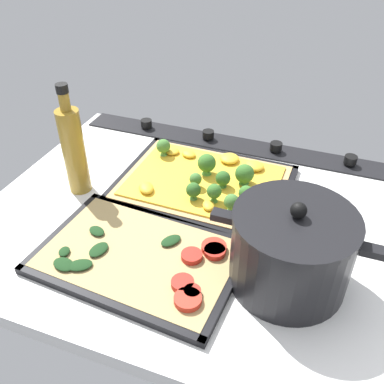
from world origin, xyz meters
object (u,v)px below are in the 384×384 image
baking_tray_back (139,258)px  veggie_pizza_back (144,257)px  broccoli_pizza (206,180)px  baking_tray_front (204,186)px  oil_bottle (75,148)px  cooking_pot (291,250)px

baking_tray_back → veggie_pizza_back: bearing=173.1°
broccoli_pizza → baking_tray_front: bearing=5.4°
baking_tray_front → oil_bottle: size_ratio=1.54×
baking_tray_back → oil_bottle: oil_bottle is taller
cooking_pot → oil_bottle: bearing=-13.2°
baking_tray_front → baking_tray_back: size_ratio=1.01×
broccoli_pizza → oil_bottle: bearing=20.5°
cooking_pot → baking_tray_front: bearing=-43.2°
broccoli_pizza → cooking_pot: (-20.06, 19.43, 4.73)cm
baking_tray_front → veggie_pizza_back: bearing=84.5°
broccoli_pizza → cooking_pot: 28.33cm
baking_tray_front → veggie_pizza_back: 23.81cm
oil_bottle → baking_tray_back: bearing=144.3°
baking_tray_front → cooking_pot: size_ratio=1.38×
baking_tray_back → broccoli_pizza: bearing=-99.3°
cooking_pot → oil_bottle: oil_bottle is taller
baking_tray_front → oil_bottle: bearing=20.8°
baking_tray_front → cooking_pot: (-20.63, 19.38, 6.24)cm
baking_tray_back → oil_bottle: bearing=-35.7°
broccoli_pizza → veggie_pizza_back: (2.86, 23.74, -0.77)cm
baking_tray_front → veggie_pizza_back: veggie_pizza_back is taller
veggie_pizza_back → cooking_pot: cooking_pot is taller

